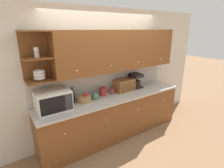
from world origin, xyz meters
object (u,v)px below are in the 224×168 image
bread_box (124,85)px  fruit_basket (84,98)px  mug (112,91)px  wine_bottle (72,96)px  storage_canister (103,91)px  bowl_stack_on_counter (95,96)px  coffee_maker (135,81)px  microwave (53,100)px

bread_box → fruit_basket: bearing=-177.3°
mug → wine_bottle: bearing=179.2°
storage_canister → bread_box: bearing=-2.5°
bowl_stack_on_counter → bread_box: size_ratio=0.36×
wine_bottle → bowl_stack_on_counter: (0.44, -0.06, -0.08)m
wine_bottle → storage_canister: (0.65, -0.01, -0.05)m
wine_bottle → mug: bearing=-0.8°
coffee_maker → microwave: bearing=-176.6°
bread_box → coffee_maker: 0.36m
fruit_basket → bowl_stack_on_counter: size_ratio=1.74×
bowl_stack_on_counter → bread_box: bearing=2.4°
wine_bottle → mug: 0.88m
fruit_basket → coffee_maker: (1.33, 0.09, 0.10)m
bread_box → wine_bottle: bearing=178.5°
fruit_basket → mug: fruit_basket is taller
storage_canister → bread_box: 0.54m
storage_canister → bread_box: bread_box is taller
wine_bottle → microwave: bearing=-164.5°
mug → bowl_stack_on_counter: bearing=-173.7°
storage_canister → bowl_stack_on_counter: bearing=-165.7°
microwave → storage_canister: bearing=5.4°
fruit_basket → bowl_stack_on_counter: fruit_basket is taller
bowl_stack_on_counter → mug: bowl_stack_on_counter is taller
fruit_basket → bread_box: bearing=2.7°
wine_bottle → bread_box: wine_bottle is taller
bowl_stack_on_counter → mug: bearing=6.3°
wine_bottle → mug: size_ratio=2.97×
microwave → wine_bottle: (0.38, 0.10, -0.04)m
fruit_basket → coffee_maker: bearing=3.7°
microwave → storage_canister: size_ratio=3.22×
fruit_basket → wine_bottle: bearing=158.9°
bread_box → coffee_maker: (0.35, 0.04, 0.03)m
fruit_basket → coffee_maker: 1.34m
fruit_basket → coffee_maker: coffee_maker is taller
mug → bread_box: size_ratio=0.24×
microwave → mug: size_ratio=5.43×
storage_canister → coffee_maker: (0.89, 0.02, 0.08)m
mug → storage_canister: bearing=178.8°
storage_canister → mug: 0.23m
bowl_stack_on_counter → storage_canister: size_ratio=0.89×
bowl_stack_on_counter → storage_canister: bearing=14.3°
bowl_stack_on_counter → coffee_maker: 1.10m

